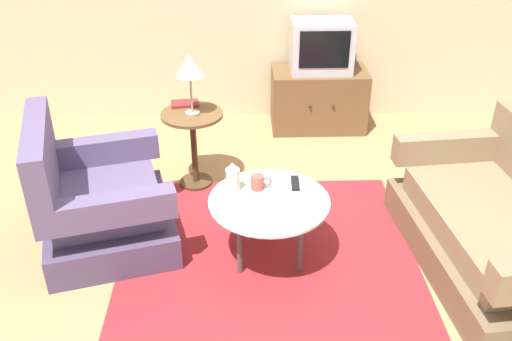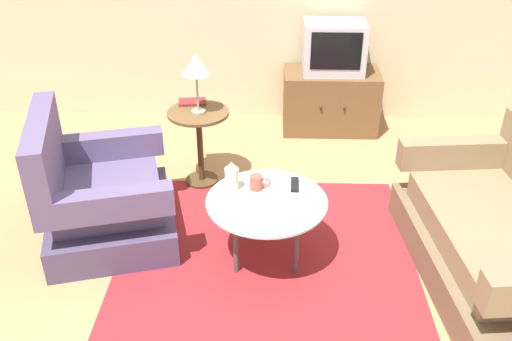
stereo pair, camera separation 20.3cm
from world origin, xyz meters
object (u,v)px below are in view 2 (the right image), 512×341
armchair (99,199)px  tv_remote_dark (295,184)px  mug (257,182)px  tv_stand (330,101)px  book (192,102)px  table_lamp (196,66)px  coffee_table (267,206)px  side_table (199,132)px  vase (232,176)px  television (334,47)px  couch (505,240)px

armchair → tv_remote_dark: size_ratio=6.59×
mug → tv_stand: bearing=70.9°
armchair → book: armchair is taller
armchair → table_lamp: bearing=125.0°
table_lamp → armchair: bearing=-130.1°
coffee_table → mug: size_ratio=5.67×
side_table → table_lamp: (0.01, -0.02, 0.57)m
side_table → vase: size_ratio=3.12×
side_table → tv_stand: bearing=42.4°
coffee_table → side_table: size_ratio=1.23×
vase → television: bearing=66.7°
tv_remote_dark → couch: bearing=-100.7°
couch → coffee_table: (-1.53, 0.12, 0.15)m
couch → side_table: couch is taller
side_table → television: television is taller
armchair → side_table: bearing=126.1°
vase → mug: size_ratio=1.47×
couch → table_lamp: table_lamp is taller
armchair → tv_remote_dark: bearing=73.2°
armchair → table_lamp: (0.63, 0.75, 0.72)m
armchair → coffee_table: (1.18, -0.23, 0.12)m
side_table → coffee_table: bearing=-60.8°
armchair → mug: size_ratio=8.18×
armchair → tv_stand: armchair is taller
table_lamp → television: bearing=43.4°
tv_stand → tv_remote_dark: tv_stand is taller
couch → tv_remote_dark: size_ratio=9.54×
side_table → book: 0.26m
television → tv_remote_dark: television is taller
tv_stand → book: book is taller
side_table → tv_remote_dark: size_ratio=3.70×
television → mug: size_ratio=4.08×
couch → tv_stand: (-0.93, 2.17, 0.01)m
television → side_table: bearing=-137.4°
television → book: bearing=-143.7°
tv_stand → television: 0.54m
mug → tv_remote_dark: size_ratio=0.81×
armchair → tv_stand: 2.55m
armchair → coffee_table: armchair is taller
armchair → vase: size_ratio=5.55×
table_lamp → side_table: bearing=106.5°
armchair → book: size_ratio=4.90×
mug → book: 1.17m
side_table → mug: side_table is taller
armchair → coffee_table: bearing=64.1°
armchair → vase: (0.95, -0.09, 0.26)m
armchair → vase: 0.99m
armchair → couch: armchair is taller
coffee_table → tv_stand: (0.60, 2.05, -0.14)m
tv_stand → vase: size_ratio=4.42×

